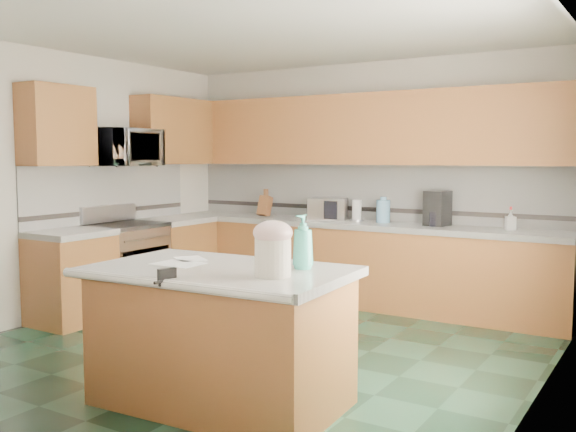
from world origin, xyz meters
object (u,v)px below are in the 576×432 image
Objects in this scene: knife_block at (265,206)px; toaster_oven at (328,209)px; soap_bottle_island at (303,242)px; treat_jar at (273,257)px; coffee_maker at (438,208)px; island_base at (221,340)px; island_top at (220,272)px.

knife_block is 0.87m from toaster_oven.
soap_bottle_island is 0.83× the size of toaster_oven.
toaster_oven is at bearing 105.49° from treat_jar.
coffee_maker is at bearing 100.90° from soap_bottle_island.
island_base is 6.56× the size of knife_block.
soap_bottle_island reaches higher than treat_jar.
knife_block reaches higher than toaster_oven.
soap_bottle_island is at bearing -84.06° from toaster_oven.
knife_block is (-2.25, 3.26, 0.01)m from treat_jar.
toaster_oven reaches higher than island_base.
island_base is 0.86m from soap_bottle_island.
island_base is at bearing -93.53° from toaster_oven.
island_top is 3.23m from coffee_maker.
island_top is 3.30m from toaster_oven.
soap_bottle_island is 2.97m from coffee_maker.
island_top is at bearing -85.78° from coffee_maker.
toaster_oven reaches higher than island_top.
island_base is 4.49× the size of soap_bottle_island.
coffee_maker reaches higher than knife_block.
island_base is at bearing -146.22° from soap_bottle_island.
island_top is 3.96× the size of toaster_oven.
toaster_oven is at bearing 1.40° from knife_block.
soap_bottle_island is 3.71m from knife_block.
island_top is 6.98× the size of knife_block.
island_top is at bearing 161.51° from treat_jar.
treat_jar is 3.29m from coffee_maker.
knife_block is at bearing 136.30° from soap_bottle_island.
island_base is 4.34× the size of coffee_maker.
island_top is at bearing -93.53° from toaster_oven.
knife_block is 2.15m from coffee_maker.
soap_bottle_island is at bearing 21.94° from island_top.
treat_jar is 3.96m from knife_block.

